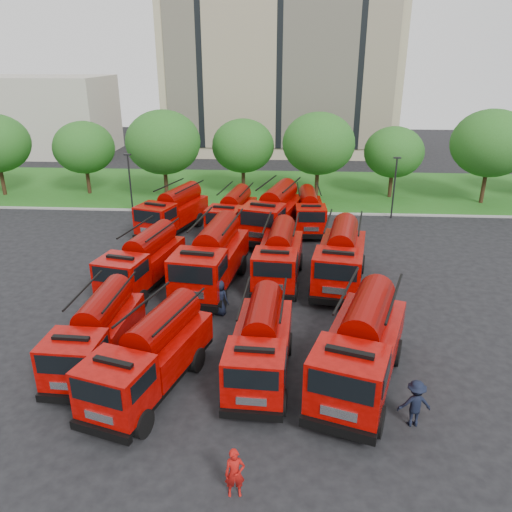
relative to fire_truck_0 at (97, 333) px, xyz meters
The scene contains 31 objects.
ground 7.14m from the fire_truck_0, 44.97° to the left, with size 140.00×140.00×0.00m, color black.
lawn 31.35m from the fire_truck_0, 80.94° to the left, with size 70.00×16.00×0.12m, color #255416.
curb 23.40m from the fire_truck_0, 77.81° to the left, with size 70.00×0.30×0.14m, color gray.
apartment_building 54.44m from the fire_truck_0, 82.53° to the left, with size 30.00×14.18×25.00m.
side_building 55.09m from the fire_truck_0, 117.13° to the left, with size 18.00×12.00×10.00m, color #AAA497.
tree_1 30.19m from the fire_truck_0, 111.62° to the left, with size 5.71×5.71×6.98m.
tree_2 26.88m from the fire_truck_0, 96.62° to the left, with size 6.72×6.72×8.22m.
tree_3 29.36m from the fire_truck_0, 82.26° to the left, with size 5.88×5.88×7.19m.
tree_4 29.76m from the fire_truck_0, 68.27° to the left, with size 6.55×6.55×8.01m.
tree_5 33.73m from the fire_truck_0, 57.76° to the left, with size 5.46×5.46×6.68m.
tree_6 37.59m from the fire_truck_0, 46.08° to the left, with size 6.89×6.89×8.42m.
lamp_post_0 22.74m from the fire_truck_0, 102.90° to the left, with size 0.60×0.25×5.11m.
lamp_post_1 27.90m from the fire_truck_0, 52.58° to the left, with size 0.60×0.25×5.11m.
fire_truck_0 is the anchor object (origin of this frame).
fire_truck_1 3.28m from the fire_truck_0, 30.53° to the right, with size 4.29×7.35×3.17m.
fire_truck_2 7.21m from the fire_truck_0, ahead, with size 2.75×6.87×3.07m.
fire_truck_3 11.33m from the fire_truck_0, ahead, with size 4.97×8.22×3.55m.
fire_truck_4 7.89m from the fire_truck_0, 90.89° to the left, with size 3.87×7.38×3.20m.
fire_truck_5 9.03m from the fire_truck_0, 64.40° to the left, with size 3.79×8.28×3.63m.
fire_truck_6 12.05m from the fire_truck_0, 49.86° to the left, with size 3.05×7.23×3.21m.
fire_truck_7 14.50m from the fire_truck_0, 38.19° to the left, with size 3.84×7.88×3.44m.
fire_truck_8 17.59m from the fire_truck_0, 91.47° to the left, with size 4.58×7.63×3.29m.
fire_truck_9 18.15m from the fire_truck_0, 77.03° to the left, with size 3.42×7.14×3.12m.
fire_truck_10 18.69m from the fire_truck_0, 67.23° to the left, with size 4.75×8.40×3.63m.
fire_truck_11 21.26m from the fire_truck_0, 62.30° to the left, with size 2.52×6.49×2.93m.
firefighter_0 9.69m from the fire_truck_0, 45.24° to the right, with size 0.63×0.46×1.73m, color #990F0B.
firefighter_1 6.99m from the fire_truck_0, 24.58° to the right, with size 0.86×0.47×1.77m, color #990F0B.
firefighter_2 11.03m from the fire_truck_0, ahead, with size 0.95×0.54×1.63m, color black.
firefighter_3 13.49m from the fire_truck_0, 13.82° to the right, with size 1.23×0.63×1.90m, color black.
firefighter_4 6.90m from the fire_truck_0, 44.81° to the left, with size 0.95×0.62×1.93m, color black.
firefighter_5 13.26m from the fire_truck_0, 27.90° to the left, with size 1.38×0.59×1.49m, color #990F0B.
Camera 1 is at (3.19, -23.32, 12.87)m, focal length 35.00 mm.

